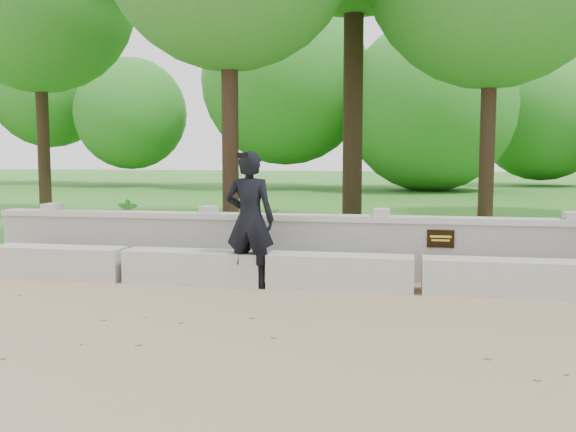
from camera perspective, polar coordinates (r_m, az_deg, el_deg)
name	(u,v)px	position (r m, az deg, el deg)	size (l,w,h in m)	color
ground	(420,333)	(6.59, 11.70, -10.14)	(80.00, 80.00, 0.00)	#8C7956
lawn	(412,205)	(20.41, 10.96, 0.95)	(40.00, 22.00, 0.25)	#32691E
concrete_bench	(418,275)	(8.39, 11.48, -5.13)	(11.90, 0.45, 0.45)	#AFACA5
parapet_wall	(418,248)	(9.04, 11.44, -2.81)	(12.50, 0.35, 0.90)	#A5A29B
man_main	(250,219)	(8.43, -3.41, -0.31)	(0.69, 0.61, 1.80)	black
shrub_a	(128,218)	(12.04, -14.05, -0.15)	(0.36, 0.24, 0.68)	#39822C
shrub_b	(554,239)	(9.94, 22.54, -1.89)	(0.32, 0.26, 0.59)	#39822C
shrub_d	(272,225)	(11.17, -1.39, -0.77)	(0.31, 0.27, 0.55)	#39822C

